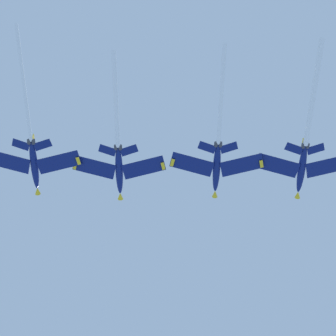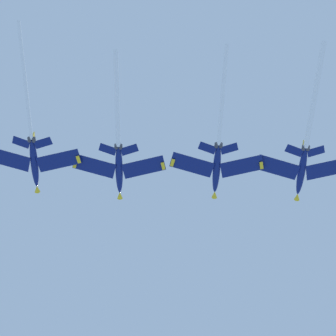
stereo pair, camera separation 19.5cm
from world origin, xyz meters
TOP-DOWN VIEW (x-y plane):
  - jet_far_left at (48.91, 23.27)m, footprint 20.12×34.65m
  - jet_inner_left at (31.04, 23.53)m, footprint 20.12×31.26m
  - jet_centre at (10.24, 23.98)m, footprint 20.13×31.84m
  - jet_inner_right at (-7.93, 26.27)m, footprint 20.13×33.03m

SIDE VIEW (x-z plane):
  - jet_inner_right at x=-7.93m, z-range 124.15..142.29m
  - jet_far_left at x=48.91m, z-range 124.17..143.30m
  - jet_centre at x=10.24m, z-range 125.12..142.36m
  - jet_inner_left at x=31.04m, z-range 125.91..143.02m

